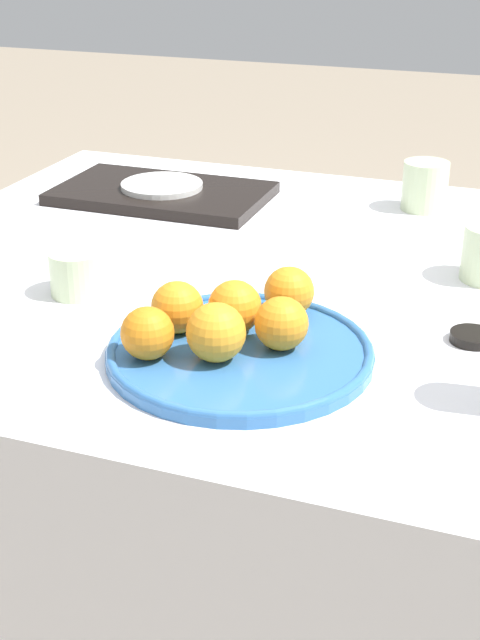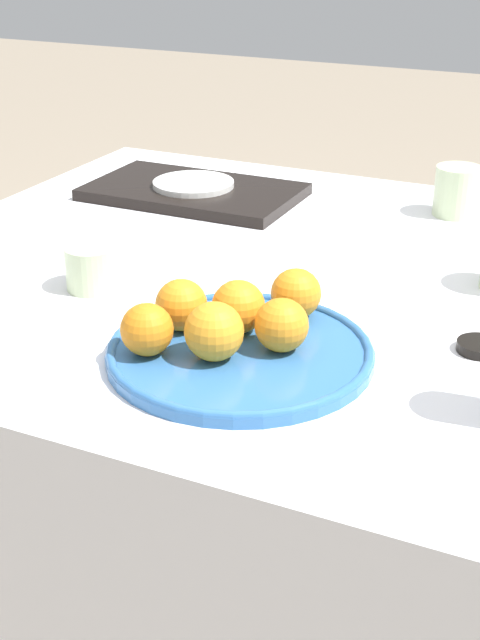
{
  "view_description": "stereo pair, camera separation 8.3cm",
  "coord_description": "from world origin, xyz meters",
  "px_view_note": "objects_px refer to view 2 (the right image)",
  "views": [
    {
      "loc": [
        0.32,
        -1.14,
        1.21
      ],
      "look_at": [
        0.01,
        -0.27,
        0.77
      ],
      "focal_mm": 50.0,
      "sensor_mm": 36.0,
      "label": 1
    },
    {
      "loc": [
        0.4,
        -1.11,
        1.21
      ],
      "look_at": [
        0.01,
        -0.27,
        0.77
      ],
      "focal_mm": 50.0,
      "sensor_mm": 36.0,
      "label": 2
    }
  ],
  "objects_px": {
    "side_plate": "(193,184)",
    "soy_dish": "(480,347)",
    "orange_3": "(238,307)",
    "fruit_platter": "(240,351)",
    "cup_0": "(92,268)",
    "orange_2": "(147,330)",
    "orange_5": "(181,305)",
    "serving_tray": "(194,192)",
    "orange_0": "(282,325)",
    "orange_1": "(214,331)",
    "orange_4": "(296,293)",
    "cup_3": "(457,191)"
  },
  "relations": [
    {
      "from": "side_plate",
      "to": "soy_dish",
      "type": "xyz_separation_m",
      "value": [
        0.59,
        -0.39,
        -0.02
      ]
    },
    {
      "from": "orange_3",
      "to": "side_plate",
      "type": "bearing_deg",
      "value": 123.17
    },
    {
      "from": "fruit_platter",
      "to": "cup_0",
      "type": "xyz_separation_m",
      "value": [
        -0.27,
        0.1,
        0.02
      ]
    },
    {
      "from": "side_plate",
      "to": "cup_0",
      "type": "xyz_separation_m",
      "value": [
        0.07,
        -0.43,
        0.01
      ]
    },
    {
      "from": "orange_2",
      "to": "orange_5",
      "type": "height_order",
      "value": "orange_5"
    },
    {
      "from": "fruit_platter",
      "to": "orange_2",
      "type": "distance_m",
      "value": 0.11
    },
    {
      "from": "fruit_platter",
      "to": "serving_tray",
      "type": "height_order",
      "value": "serving_tray"
    },
    {
      "from": "orange_3",
      "to": "soy_dish",
      "type": "bearing_deg",
      "value": 19.47
    },
    {
      "from": "side_plate",
      "to": "soy_dish",
      "type": "height_order",
      "value": "side_plate"
    },
    {
      "from": "orange_2",
      "to": "serving_tray",
      "type": "bearing_deg",
      "value": 113.13
    },
    {
      "from": "orange_5",
      "to": "soy_dish",
      "type": "distance_m",
      "value": 0.36
    },
    {
      "from": "orange_5",
      "to": "cup_0",
      "type": "distance_m",
      "value": 0.2
    },
    {
      "from": "fruit_platter",
      "to": "orange_5",
      "type": "bearing_deg",
      "value": 167.88
    },
    {
      "from": "orange_0",
      "to": "orange_1",
      "type": "bearing_deg",
      "value": -139.02
    },
    {
      "from": "orange_5",
      "to": "orange_3",
      "type": "bearing_deg",
      "value": 19.49
    },
    {
      "from": "orange_1",
      "to": "orange_2",
      "type": "distance_m",
      "value": 0.08
    },
    {
      "from": "orange_4",
      "to": "soy_dish",
      "type": "xyz_separation_m",
      "value": [
        0.23,
        0.03,
        -0.04
      ]
    },
    {
      "from": "side_plate",
      "to": "fruit_platter",
      "type": "bearing_deg",
      "value": -57.24
    },
    {
      "from": "orange_2",
      "to": "orange_5",
      "type": "relative_size",
      "value": 0.97
    },
    {
      "from": "serving_tray",
      "to": "cup_0",
      "type": "distance_m",
      "value": 0.43
    },
    {
      "from": "orange_0",
      "to": "orange_5",
      "type": "relative_size",
      "value": 0.99
    },
    {
      "from": "cup_0",
      "to": "cup_3",
      "type": "xyz_separation_m",
      "value": [
        0.38,
        0.53,
        0.01
      ]
    },
    {
      "from": "orange_2",
      "to": "cup_0",
      "type": "relative_size",
      "value": 0.83
    },
    {
      "from": "orange_1",
      "to": "orange_2",
      "type": "relative_size",
      "value": 1.11
    },
    {
      "from": "soy_dish",
      "to": "orange_0",
      "type": "bearing_deg",
      "value": -149.93
    },
    {
      "from": "orange_3",
      "to": "orange_5",
      "type": "bearing_deg",
      "value": -160.51
    },
    {
      "from": "orange_5",
      "to": "serving_tray",
      "type": "height_order",
      "value": "orange_5"
    },
    {
      "from": "orange_3",
      "to": "cup_0",
      "type": "xyz_separation_m",
      "value": [
        -0.25,
        0.06,
        -0.01
      ]
    },
    {
      "from": "orange_0",
      "to": "soy_dish",
      "type": "relative_size",
      "value": 1.15
    },
    {
      "from": "orange_2",
      "to": "orange_3",
      "type": "distance_m",
      "value": 0.12
    },
    {
      "from": "fruit_platter",
      "to": "soy_dish",
      "type": "distance_m",
      "value": 0.29
    },
    {
      "from": "orange_2",
      "to": "soy_dish",
      "type": "xyz_separation_m",
      "value": [
        0.34,
        0.19,
        -0.04
      ]
    },
    {
      "from": "cup_0",
      "to": "soy_dish",
      "type": "distance_m",
      "value": 0.52
    },
    {
      "from": "orange_5",
      "to": "serving_tray",
      "type": "xyz_separation_m",
      "value": [
        -0.26,
        0.51,
        -0.03
      ]
    },
    {
      "from": "orange_2",
      "to": "serving_tray",
      "type": "xyz_separation_m",
      "value": [
        -0.25,
        0.59,
        -0.03
      ]
    },
    {
      "from": "fruit_platter",
      "to": "side_plate",
      "type": "distance_m",
      "value": 0.63
    },
    {
      "from": "fruit_platter",
      "to": "orange_4",
      "type": "bearing_deg",
      "value": 77.12
    },
    {
      "from": "side_plate",
      "to": "cup_3",
      "type": "height_order",
      "value": "cup_3"
    },
    {
      "from": "orange_0",
      "to": "serving_tray",
      "type": "height_order",
      "value": "orange_0"
    },
    {
      "from": "orange_1",
      "to": "side_plate",
      "type": "relative_size",
      "value": 0.47
    },
    {
      "from": "orange_1",
      "to": "orange_4",
      "type": "relative_size",
      "value": 1.08
    },
    {
      "from": "orange_2",
      "to": "side_plate",
      "type": "xyz_separation_m",
      "value": [
        -0.25,
        0.59,
        -0.02
      ]
    },
    {
      "from": "orange_2",
      "to": "soy_dish",
      "type": "bearing_deg",
      "value": 29.6
    },
    {
      "from": "cup_0",
      "to": "cup_3",
      "type": "height_order",
      "value": "cup_3"
    },
    {
      "from": "orange_3",
      "to": "soy_dish",
      "type": "relative_size",
      "value": 1.18
    },
    {
      "from": "orange_4",
      "to": "serving_tray",
      "type": "height_order",
      "value": "orange_4"
    },
    {
      "from": "orange_2",
      "to": "orange_3",
      "type": "xyz_separation_m",
      "value": [
        0.07,
        0.1,
        0.0
      ]
    },
    {
      "from": "fruit_platter",
      "to": "side_plate",
      "type": "xyz_separation_m",
      "value": [
        -0.34,
        0.53,
        0.02
      ]
    },
    {
      "from": "orange_2",
      "to": "serving_tray",
      "type": "relative_size",
      "value": 0.16
    },
    {
      "from": "orange_2",
      "to": "orange_0",
      "type": "bearing_deg",
      "value": 28.88
    }
  ]
}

